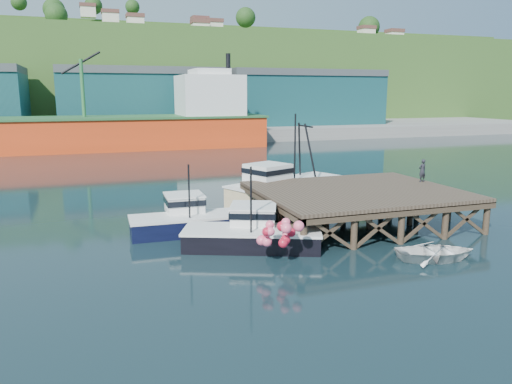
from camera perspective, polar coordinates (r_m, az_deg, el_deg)
name	(u,v)px	position (r m, az deg, el deg)	size (l,w,h in m)	color
ground	(273,230)	(29.46, 2.00, -4.41)	(300.00, 300.00, 0.00)	black
wharf	(358,193)	(31.20, 11.62, -0.08)	(12.00, 10.00, 2.62)	brown
far_quay	(141,130)	(97.26, -13.02, 6.89)	(160.00, 40.00, 2.00)	gray
warehouse_mid	(143,101)	(92.05, -12.83, 10.10)	(28.00, 16.00, 9.00)	#194E55
warehouse_right	(298,100)	(99.92, 4.81, 10.41)	(30.00, 16.00, 9.00)	#194E55
cargo_ship	(96,126)	(74.64, -17.77, 7.18)	(55.50, 10.00, 13.75)	#F24316
hillside	(125,80)	(126.92, -14.72, 12.30)	(220.00, 50.00, 22.00)	#2D511E
boat_navy	(187,218)	(29.15, -7.89, -3.00)	(6.63, 3.57, 4.11)	black
boat_black	(253,232)	(26.23, -0.40, -4.55)	(7.58, 6.30, 4.40)	black
trawler	(286,186)	(36.30, 3.46, 0.75)	(10.28, 7.10, 6.50)	beige
dinghy	(436,252)	(25.82, 19.89, -6.46)	(2.73, 3.82, 0.79)	white
dockworker	(422,171)	(34.90, 18.48, 2.33)	(0.56, 0.36, 1.52)	black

